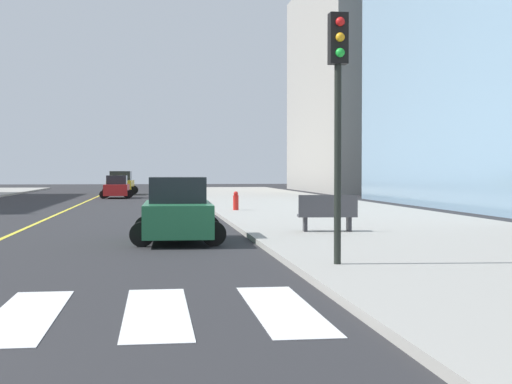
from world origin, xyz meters
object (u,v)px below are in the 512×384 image
Objects in this scene: car_green_nearest at (178,212)px; car_yellow_third at (121,184)px; fire_hydrant at (236,201)px; traffic_light_near_corner at (338,88)px; car_red_second at (117,187)px; park_bench at (327,214)px.

car_yellow_third is (-3.53, 43.39, 0.08)m from car_green_nearest.
fire_hydrant is (3.16, 14.06, -0.28)m from car_green_nearest.
traffic_light_near_corner reaches higher than car_green_nearest.
car_red_second is 2.05× the size of park_bench.
traffic_light_near_corner is 2.68× the size of park_bench.
car_red_second is 34.83m from park_bench.
car_green_nearest reaches higher than park_bench.
car_red_second is at bearing 92.65° from car_yellow_third.
car_green_nearest is 0.91× the size of car_yellow_third.
car_red_second is at bearing 18.88° from park_bench.
traffic_light_near_corner is (2.95, -6.74, 2.77)m from car_green_nearest.
car_yellow_third reaches higher than car_red_second.
traffic_light_near_corner is 5.56× the size of fire_hydrant.
park_bench reaches higher than fire_hydrant.
car_red_second is at bearing 107.44° from fire_hydrant.
car_green_nearest is 7.86m from traffic_light_near_corner.
car_yellow_third is (-0.09, 8.33, 0.15)m from car_red_second.
car_red_second is at bearing -83.15° from car_green_nearest.
car_green_nearest is 35.23m from car_red_second.
car_yellow_third is at bearing -82.63° from traffic_light_near_corner.
car_green_nearest is 4.64× the size of fire_hydrant.
fire_hydrant is at bearing -90.56° from traffic_light_near_corner.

